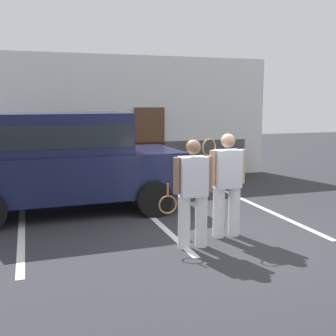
{
  "coord_description": "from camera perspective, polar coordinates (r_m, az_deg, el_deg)",
  "views": [
    {
      "loc": [
        -3.0,
        -6.23,
        2.28
      ],
      "look_at": [
        -0.54,
        1.2,
        1.05
      ],
      "focal_mm": 45.54,
      "sensor_mm": 36.0,
      "label": 1
    }
  ],
  "objects": [
    {
      "name": "parking_stripe_1",
      "position": [
        8.38,
        -1.84,
        -6.85
      ],
      "size": [
        0.12,
        4.4,
        0.01
      ],
      "primitive_type": "cube",
      "color": "silver",
      "rests_on": "ground_plane"
    },
    {
      "name": "ground_plane",
      "position": [
        7.28,
        7.09,
        -9.39
      ],
      "size": [
        40.0,
        40.0,
        0.0
      ],
      "primitive_type": "plane",
      "color": "#2D2D33"
    },
    {
      "name": "potted_plant_secondary",
      "position": [
        12.83,
        8.96,
        0.5
      ],
      "size": [
        0.58,
        0.58,
        0.76
      ],
      "color": "brown",
      "rests_on": "ground_plane"
    },
    {
      "name": "parking_stripe_2",
      "position": [
        9.35,
        12.83,
        -5.39
      ],
      "size": [
        0.12,
        4.4,
        0.01
      ],
      "primitive_type": "cube",
      "color": "silver",
      "rests_on": "ground_plane"
    },
    {
      "name": "house_frontage",
      "position": [
        12.52,
        -4.44,
        6.17
      ],
      "size": [
        8.29,
        0.4,
        3.57
      ],
      "color": "white",
      "rests_on": "ground_plane"
    },
    {
      "name": "tennis_player_woman",
      "position": [
        7.21,
        7.88,
        -2.06
      ],
      "size": [
        0.79,
        0.28,
        1.75
      ],
      "rotation": [
        0.0,
        0.0,
        3.15
      ],
      "color": "white",
      "rests_on": "ground_plane"
    },
    {
      "name": "tennis_player_man",
      "position": [
        6.61,
        3.31,
        -3.3
      ],
      "size": [
        0.89,
        0.28,
        1.71
      ],
      "rotation": [
        0.0,
        0.0,
        3.1
      ],
      "color": "white",
      "rests_on": "ground_plane"
    },
    {
      "name": "parking_stripe_0",
      "position": [
        8.07,
        -19.01,
        -7.97
      ],
      "size": [
        0.12,
        4.4,
        0.01
      ],
      "primitive_type": "cube",
      "color": "silver",
      "rests_on": "ground_plane"
    },
    {
      "name": "parked_suv",
      "position": [
        8.96,
        -13.94,
        1.39
      ],
      "size": [
        4.64,
        2.24,
        2.05
      ],
      "rotation": [
        0.0,
        0.0,
        0.02
      ],
      "color": "#141938",
      "rests_on": "ground_plane"
    },
    {
      "name": "potted_plant_by_porch",
      "position": [
        12.1,
        6.31,
        0.22
      ],
      "size": [
        0.63,
        0.63,
        0.83
      ],
      "color": "#9E5638",
      "rests_on": "ground_plane"
    }
  ]
}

